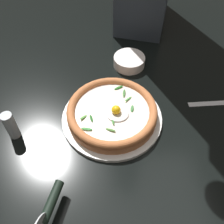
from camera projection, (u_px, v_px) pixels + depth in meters
ground_plane at (104, 129)px, 0.76m from camera, size 2.40×2.40×0.03m
pizza_plate at (112, 117)px, 0.76m from camera, size 0.30×0.30×0.01m
pizza at (112, 112)px, 0.74m from camera, size 0.27×0.27×0.05m
side_bowl at (129, 61)px, 0.91m from camera, size 0.11×0.11×0.04m
pizza_cutter at (48, 212)px, 0.55m from camera, size 0.07×0.15×0.09m
pepper_shaker at (11, 126)px, 0.70m from camera, size 0.03×0.03×0.09m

